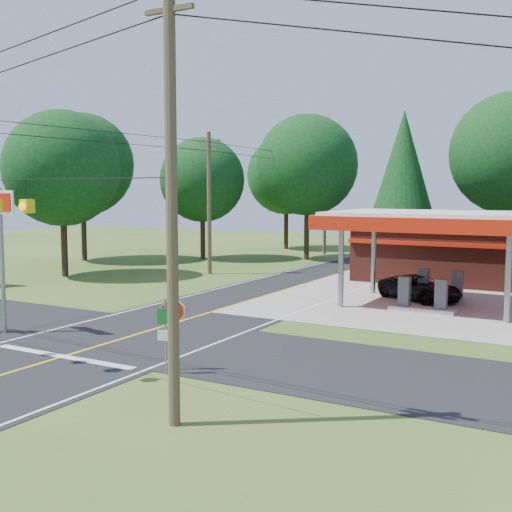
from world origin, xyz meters
The scene contains 14 objects.
ground centered at (0.00, 0.00, 0.00)m, with size 120.00×120.00×0.00m, color #35571E.
main_highway centered at (0.00, 0.00, 0.01)m, with size 8.00×120.00×0.02m, color black.
cross_road centered at (0.00, 0.00, 0.01)m, with size 70.00×7.00×0.02m, color black.
lane_center_yellow centered at (0.00, 0.00, 0.03)m, with size 0.15×110.00×0.00m, color yellow.
gas_canopy centered at (9.00, 13.00, 4.27)m, with size 10.60×7.40×4.88m.
convenience_store centered at (10.00, 22.98, 1.92)m, with size 16.40×7.55×3.80m.
utility_pole_near_right centered at (7.50, -7.00, 5.96)m, with size 1.80×0.30×11.50m.
utility_pole_far_left centered at (-8.00, 18.00, 5.20)m, with size 1.80×0.30×10.00m.
utility_pole_north centered at (-6.50, 35.00, 4.75)m, with size 0.30×0.30×9.50m.
treeline_backdrop centered at (0.82, 24.01, 7.49)m, with size 70.27×51.59×13.30m.
suv_car centered at (7.98, 14.50, 0.67)m, with size 4.80×4.80×1.34m, color black.
big_stop_sign centered at (-5.02, -2.01, 4.43)m, with size 2.22×0.58×6.06m.
octagonal_stop_sign centered at (4.50, -3.01, 1.82)m, with size 0.80×0.35×2.44m.
route_sign_post centered at (4.56, -3.52, 1.50)m, with size 0.50×0.18×2.50m.
Camera 1 is at (17.13, -19.82, 6.01)m, focal length 45.00 mm.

